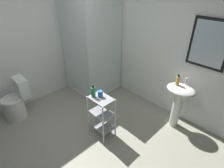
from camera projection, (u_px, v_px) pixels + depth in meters
ground_plane at (82, 150)px, 2.78m from camera, size 4.20×4.20×0.02m
wall_back at (160, 45)px, 3.23m from camera, size 4.20×0.14×2.50m
wall_left at (16, 44)px, 3.27m from camera, size 0.10×4.20×2.50m
shower_stall at (92, 72)px, 4.03m from camera, size 0.92×0.92×2.00m
pedestal_sink at (179, 98)px, 2.96m from camera, size 0.46×0.37×0.81m
sink_faucet at (186, 81)px, 2.89m from camera, size 0.03×0.03×0.10m
toilet at (16, 103)px, 3.29m from camera, size 0.37×0.49×0.76m
storage_cart at (102, 114)px, 2.84m from camera, size 0.38×0.28×0.74m
hand_soap_bottle at (178, 80)px, 2.84m from camera, size 0.06×0.06×0.18m
body_wash_bottle_green at (93, 92)px, 2.67m from camera, size 0.06×0.06×0.20m
rinse_cup at (100, 94)px, 2.69m from camera, size 0.08×0.08×0.10m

